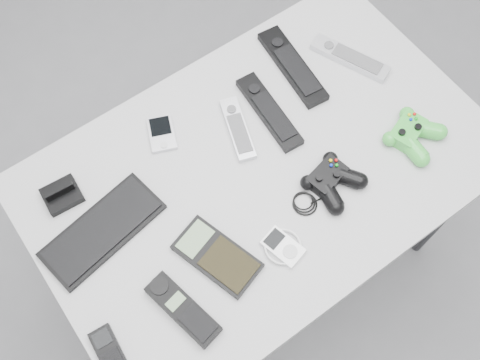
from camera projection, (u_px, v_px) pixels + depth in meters
floor at (290, 264)px, 2.01m from camera, size 3.50×3.50×0.00m
desk at (261, 179)px, 1.41m from camera, size 1.10×0.71×0.74m
pda_keyboard at (102, 230)px, 1.27m from camera, size 0.30×0.17×0.02m
dock_bracket at (61, 193)px, 1.30m from camera, size 0.09×0.08×0.04m
pda at (162, 134)px, 1.38m from camera, size 0.09×0.11×0.02m
remote_silver_a at (238, 129)px, 1.38m from camera, size 0.10×0.18×0.02m
remote_black_a at (269, 111)px, 1.40m from camera, size 0.07×0.24×0.02m
remote_black_b at (292, 66)px, 1.46m from camera, size 0.09×0.26×0.02m
remote_silver_b at (350, 58)px, 1.47m from camera, size 0.13×0.22×0.02m
mobile_phone at (109, 352)px, 1.16m from camera, size 0.06×0.11×0.02m
cordless_handset at (183, 309)px, 1.19m from camera, size 0.09×0.19×0.03m
calculator at (217, 256)px, 1.25m from camera, size 0.15×0.21×0.02m
mp3_player at (283, 247)px, 1.26m from camera, size 0.11×0.11×0.02m
controller_black at (331, 180)px, 1.31m from camera, size 0.24×0.18×0.04m
controller_green at (412, 133)px, 1.36m from camera, size 0.17×0.17×0.04m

